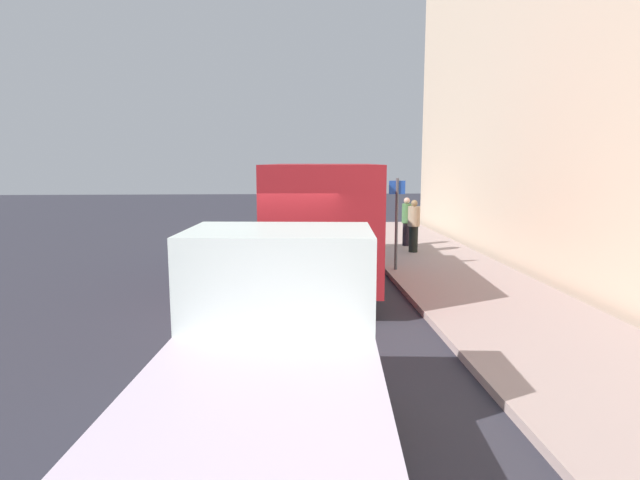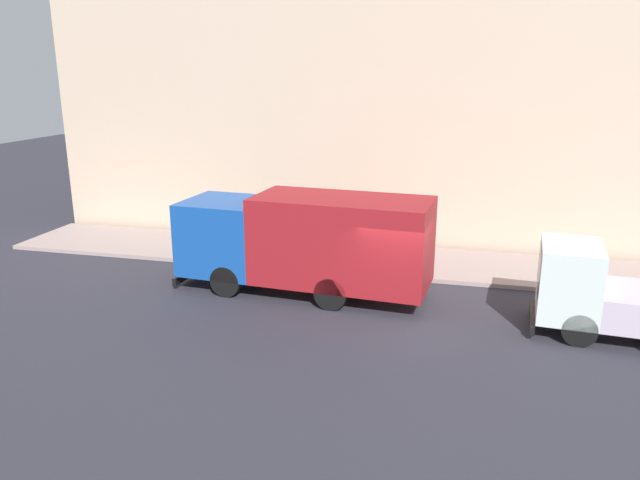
# 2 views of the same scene
# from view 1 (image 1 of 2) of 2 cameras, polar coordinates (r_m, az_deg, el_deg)

# --- Properties ---
(ground) EXTENTS (80.00, 80.00, 0.00)m
(ground) POSITION_cam_1_polar(r_m,az_deg,el_deg) (10.60, -5.23, -8.28)
(ground) COLOR #2E2D37
(sidewalk) EXTENTS (3.55, 30.00, 0.14)m
(sidewalk) POSITION_cam_1_polar(r_m,az_deg,el_deg) (11.46, 19.58, -7.10)
(sidewalk) COLOR #A8918C
(sidewalk) RESTS_ON ground
(building_facade) EXTENTS (0.50, 30.00, 10.67)m
(building_facade) POSITION_cam_1_polar(r_m,az_deg,el_deg) (12.36, 31.15, 17.94)
(building_facade) COLOR beige
(building_facade) RESTS_ON ground
(large_utility_truck) EXTENTS (2.97, 7.81, 3.02)m
(large_utility_truck) POSITION_cam_1_polar(r_m,az_deg,el_deg) (13.27, 0.43, 2.51)
(large_utility_truck) COLOR #164CA7
(large_utility_truck) RESTS_ON ground
(small_flatbed_truck) EXTENTS (2.49, 4.85, 2.31)m
(small_flatbed_truck) POSITION_cam_1_polar(r_m,az_deg,el_deg) (5.21, -5.63, -14.11)
(small_flatbed_truck) COLOR white
(small_flatbed_truck) RESTS_ON ground
(pedestrian_walking) EXTENTS (0.50, 0.50, 1.71)m
(pedestrian_walking) POSITION_cam_1_polar(r_m,az_deg,el_deg) (17.21, 10.26, 1.65)
(pedestrian_walking) COLOR black
(pedestrian_walking) RESTS_ON sidewalk
(pedestrian_standing) EXTENTS (0.46, 0.46, 1.70)m
(pedestrian_standing) POSITION_cam_1_polar(r_m,az_deg,el_deg) (18.48, 9.47, 2.17)
(pedestrian_standing) COLOR black
(pedestrian_standing) RESTS_ON sidewalk
(street_sign_post) EXTENTS (0.44, 0.08, 2.50)m
(street_sign_post) POSITION_cam_1_polar(r_m,az_deg,el_deg) (14.23, 8.41, 2.63)
(street_sign_post) COLOR #4C5156
(street_sign_post) RESTS_ON sidewalk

